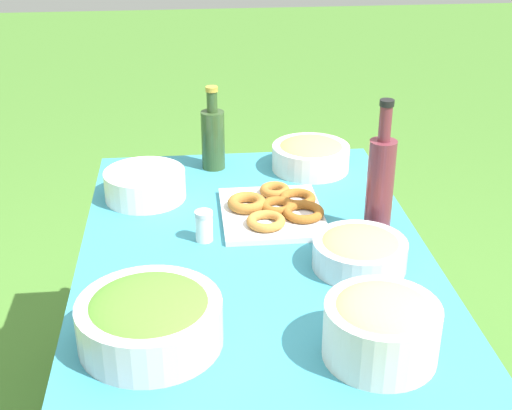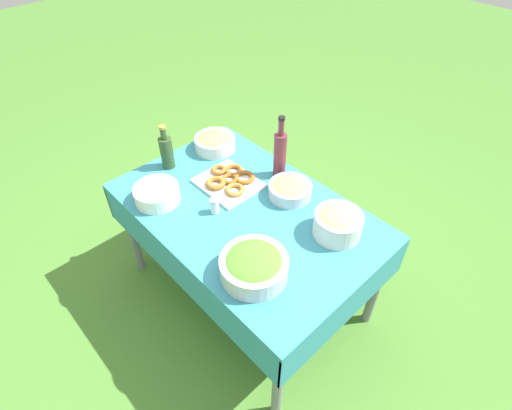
{
  "view_description": "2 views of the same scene",
  "coord_description": "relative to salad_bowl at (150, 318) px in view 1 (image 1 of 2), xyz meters",
  "views": [
    {
      "loc": [
        1.54,
        -0.16,
        1.61
      ],
      "look_at": [
        -0.05,
        0.01,
        0.83
      ],
      "focal_mm": 50.0,
      "sensor_mm": 36.0,
      "label": 1
    },
    {
      "loc": [
        1.12,
        -0.98,
        2.11
      ],
      "look_at": [
        0.06,
        0.01,
        0.78
      ],
      "focal_mm": 28.0,
      "sensor_mm": 36.0,
      "label": 2
    }
  ],
  "objects": [
    {
      "name": "donut_platter",
      "position": [
        -0.55,
        0.32,
        -0.04
      ],
      "size": [
        0.33,
        0.3,
        0.05
      ],
      "color": "silver",
      "rests_on": "picnic_table"
    },
    {
      "name": "salad_bowl",
      "position": [
        0.0,
        0.0,
        0.0
      ],
      "size": [
        0.3,
        0.3,
        0.12
      ],
      "color": "silver",
      "rests_on": "picnic_table"
    },
    {
      "name": "bread_bowl",
      "position": [
        -0.25,
        0.49,
        -0.02
      ],
      "size": [
        0.23,
        0.23,
        0.09
      ],
      "color": "silver",
      "rests_on": "picnic_table"
    },
    {
      "name": "salt_shaker",
      "position": [
        -0.42,
        0.12,
        -0.02
      ],
      "size": [
        0.05,
        0.05,
        0.08
      ],
      "color": "white",
      "rests_on": "picnic_table"
    },
    {
      "name": "picnic_table",
      "position": [
        -0.33,
        0.25,
        -0.15
      ],
      "size": [
        1.37,
        0.88,
        0.71
      ],
      "color": "teal",
      "rests_on": "ground_plane"
    },
    {
      "name": "olive_oil_bottle",
      "position": [
        -0.9,
        0.17,
        0.04
      ],
      "size": [
        0.07,
        0.07,
        0.27
      ],
      "color": "#2D4723",
      "rests_on": "picnic_table"
    },
    {
      "name": "plate_stack",
      "position": [
        -0.7,
        -0.04,
        -0.02
      ],
      "size": [
        0.23,
        0.23,
        0.08
      ],
      "color": "white",
      "rests_on": "picnic_table"
    },
    {
      "name": "pasta_bowl",
      "position": [
        0.09,
        0.45,
        0.01
      ],
      "size": [
        0.23,
        0.23,
        0.14
      ],
      "color": "silver",
      "rests_on": "picnic_table"
    },
    {
      "name": "wine_bottle",
      "position": [
        -0.41,
        0.58,
        0.09
      ],
      "size": [
        0.07,
        0.07,
        0.37
      ],
      "color": "maroon",
      "rests_on": "picnic_table"
    },
    {
      "name": "fruit_bowl",
      "position": [
        -0.86,
        0.48,
        -0.01
      ],
      "size": [
        0.24,
        0.24,
        0.1
      ],
      "color": "silver",
      "rests_on": "picnic_table"
    }
  ]
}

